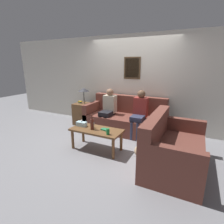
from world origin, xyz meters
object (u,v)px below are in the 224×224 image
Objects in this scene: couch_main at (125,120)px; person_left at (108,108)px; couch_side at (172,150)px; wine_bottle at (92,124)px; coffee_table at (96,132)px; teddy_bear at (140,149)px; drinking_glass at (93,125)px; person_right at (139,112)px.

couch_main is 0.57m from person_left.
wine_bottle is (-1.63, -0.08, 0.27)m from couch_side.
person_left reaches higher than coffee_table.
teddy_bear is (0.94, 0.13, -0.24)m from coffee_table.
teddy_bear is (1.25, -1.01, -0.48)m from person_left.
wine_bottle reaches higher than coffee_table.
person_left is at bearing 105.28° from coffee_table.
couch_side is at bearing -41.60° from couch_main.
wine_bottle is at bearing -63.43° from drinking_glass.
couch_main is 1.91m from couch_side.
wine_bottle is 1.21m from person_left.
coffee_table is 0.94× the size of person_right.
person_right is 1.16m from teddy_bear.
couch_side reaches higher than coffee_table.
couch_side is 4.89× the size of wine_bottle.
couch_side is at bearing 2.89° from wine_bottle.
teddy_bear is at bearing 9.69° from wine_bottle.
couch_main is at bearing 20.12° from person_left.
person_left reaches higher than drinking_glass.
wine_bottle is 0.90× the size of teddy_bear.
person_left is (-1.87, 1.10, 0.31)m from couch_side.
coffee_table is 1.29m from person_right.
person_right reaches higher than teddy_bear.
drinking_glass is at bearing -101.20° from couch_main.
couch_main is at bearing 124.52° from teddy_bear.
couch_side is 1.66m from wine_bottle.
person_right is (0.90, -0.03, 0.01)m from person_left.
drinking_glass is 1.12m from teddy_bear.
couch_main is 1.80× the size of person_right.
person_left is (-0.24, 1.19, 0.05)m from wine_bottle.
wine_bottle is at bearing -148.47° from coffee_table.
person_left is at bearing 101.31° from wine_bottle.
person_right is (0.46, -0.19, 0.33)m from couch_main.
couch_side reaches higher than wine_bottle.
person_right reaches higher than couch_side.
couch_side is 2.19m from person_left.
coffee_table is at bearing -95.76° from couch_main.
drinking_glass is at bearing 160.47° from coffee_table.
person_right reaches higher than wine_bottle.
couch_main is at bearing 157.51° from person_right.
person_right is at bearing 62.07° from coffee_table.
teddy_bear is at bearing -55.48° from couch_main.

